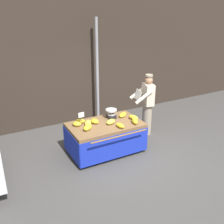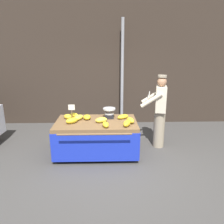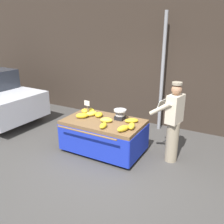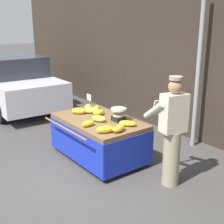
% 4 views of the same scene
% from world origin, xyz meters
% --- Properties ---
extents(ground_plane, '(60.00, 60.00, 0.00)m').
position_xyz_m(ground_plane, '(0.00, 0.00, 0.00)').
color(ground_plane, '#423F3D').
extents(back_wall, '(16.00, 0.24, 4.07)m').
position_xyz_m(back_wall, '(0.00, 2.87, 2.03)').
color(back_wall, '#332821').
rests_on(back_wall, ground).
extents(street_pole, '(0.09, 0.09, 3.11)m').
position_xyz_m(street_pole, '(0.35, 2.47, 1.55)').
color(street_pole, gray).
rests_on(street_pole, ground).
extents(banana_cart, '(1.78, 1.26, 0.76)m').
position_xyz_m(banana_cart, '(-0.34, 0.60, 0.55)').
color(banana_cart, brown).
rests_on(banana_cart, ground).
extents(weighing_scale, '(0.28, 0.28, 0.23)m').
position_xyz_m(weighing_scale, '(-0.06, 0.83, 0.87)').
color(weighing_scale, black).
rests_on(weighing_scale, banana_cart).
extents(price_sign, '(0.14, 0.01, 0.34)m').
position_xyz_m(price_sign, '(-0.89, 0.75, 1.00)').
color(price_sign, '#997A51').
rests_on(price_sign, banana_cart).
extents(banana_bunch_0, '(0.33, 0.29, 0.09)m').
position_xyz_m(banana_bunch_0, '(0.25, 0.78, 0.80)').
color(banana_bunch_0, gold).
rests_on(banana_bunch_0, banana_cart).
extents(banana_bunch_1, '(0.30, 0.25, 0.11)m').
position_xyz_m(banana_bunch_1, '(-0.23, 0.53, 0.81)').
color(banana_bunch_1, yellow).
rests_on(banana_bunch_1, banana_cart).
extents(banana_bunch_2, '(0.22, 0.32, 0.12)m').
position_xyz_m(banana_bunch_2, '(0.30, 0.28, 0.82)').
color(banana_bunch_2, gold).
rests_on(banana_bunch_2, banana_cart).
extents(banana_bunch_3, '(0.21, 0.30, 0.11)m').
position_xyz_m(banana_bunch_3, '(0.39, 0.49, 0.81)').
color(banana_bunch_3, gold).
rests_on(banana_bunch_3, banana_cart).
extents(banana_bunch_4, '(0.20, 0.25, 0.11)m').
position_xyz_m(banana_bunch_4, '(-0.55, 0.74, 0.81)').
color(banana_bunch_4, gold).
rests_on(banana_bunch_4, banana_cart).
extents(banana_bunch_5, '(0.31, 0.29, 0.12)m').
position_xyz_m(banana_bunch_5, '(-0.85, 0.49, 0.82)').
color(banana_bunch_5, gold).
rests_on(banana_bunch_5, banana_cart).
extents(banana_bunch_6, '(0.25, 0.21, 0.11)m').
position_xyz_m(banana_bunch_6, '(-0.86, 0.91, 0.81)').
color(banana_bunch_6, gold).
rests_on(banana_bunch_6, banana_cart).
extents(banana_bunch_7, '(0.27, 0.33, 0.11)m').
position_xyz_m(banana_bunch_7, '(-0.74, 0.71, 0.81)').
color(banana_bunch_7, yellow).
rests_on(banana_bunch_7, banana_cart).
extents(banana_bunch_8, '(0.25, 0.26, 0.11)m').
position_xyz_m(banana_bunch_8, '(-0.99, 0.80, 0.81)').
color(banana_bunch_8, gold).
rests_on(banana_bunch_8, banana_cart).
extents(banana_bunch_9, '(0.16, 0.27, 0.10)m').
position_xyz_m(banana_bunch_9, '(-0.14, 0.24, 0.81)').
color(banana_bunch_9, gold).
rests_on(banana_bunch_9, banana_cart).
extents(vendor_person, '(0.65, 0.60, 1.71)m').
position_xyz_m(vendor_person, '(1.11, 0.94, 0.87)').
color(vendor_person, gray).
rests_on(vendor_person, ground).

